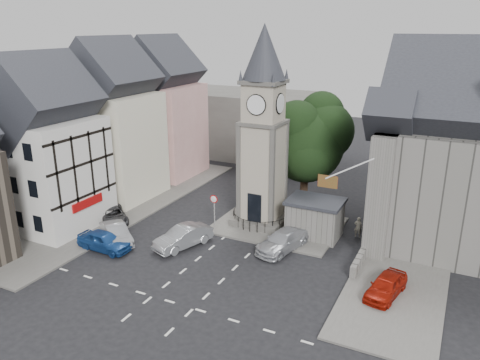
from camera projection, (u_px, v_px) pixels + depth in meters
The scene contains 23 objects.
ground at pixel (216, 263), 33.18m from camera, with size 120.00×120.00×0.00m, color black.
pavement_west at pixel (130, 206), 43.51m from camera, with size 6.00×30.00×0.14m, color #595651.
pavement_east at pixel (409, 250), 34.91m from camera, with size 6.00×26.00×0.14m, color #595651.
central_island at pixel (278, 225), 39.33m from camera, with size 10.00×8.00×0.16m, color #595651.
road_markings at pixel (172, 302), 28.49m from camera, with size 20.00×8.00×0.01m, color silver.
clock_tower at pixel (263, 130), 37.42m from camera, with size 4.86×4.86×16.25m.
stone_shelter at pixel (315, 218), 37.05m from camera, with size 4.30×3.30×3.08m.
town_tree at pixel (306, 134), 41.20m from camera, with size 7.20×7.20×10.80m.
warning_sign_post at pixel (214, 204), 38.51m from camera, with size 0.70×0.19×2.85m.
terrace_pink at pixel (163, 116), 51.23m from camera, with size 8.10×7.60×12.80m.
terrace_cream at pixel (113, 130), 44.43m from camera, with size 8.10×7.60×12.80m.
terrace_tudor at pixel (47, 154), 37.74m from camera, with size 8.10×7.60×12.00m.
backdrop_west at pixel (240, 123), 60.79m from camera, with size 20.00×10.00×8.00m, color #4C4944.
east_building at pixel (475, 167), 34.01m from camera, with size 14.40×11.40×12.60m.
east_boundary_wall at pixel (376, 229), 37.67m from camera, with size 0.40×16.00×0.90m, color slate.
flagpole at pixel (349, 169), 31.01m from camera, with size 3.68×0.10×2.74m.
car_west_blue at pixel (104, 241), 34.93m from camera, with size 1.74×4.33×1.48m, color navy.
car_west_silver at pixel (116, 234), 36.19m from camera, with size 1.53×4.40×1.45m, color gray.
car_west_grey at pixel (113, 215), 39.97m from camera, with size 2.05×4.45×1.24m, color #333336.
car_island_silver at pixel (183, 237), 35.45m from camera, with size 1.67×4.78×1.58m, color #919499.
car_island_east at pixel (283, 241), 34.97m from camera, with size 2.04×5.02×1.46m, color #B3B5BB.
car_east_red at pixel (386, 286), 28.98m from camera, with size 1.64×4.08×1.39m, color #A01608.
pedestrian at pixel (358, 227), 37.03m from camera, with size 0.62×0.41×1.71m, color #BCB39B.
Camera 1 is at (14.64, -25.81, 16.07)m, focal length 35.00 mm.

